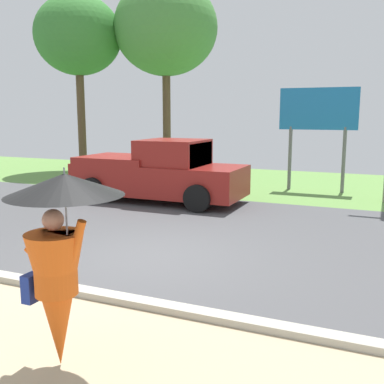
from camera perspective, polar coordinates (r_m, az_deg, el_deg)
The scene contains 6 objects.
ground_plane at distance 11.23m, azimuth 1.70°, elevation -4.05°, with size 40.00×22.00×0.20m.
monk_pedestrian at distance 4.87m, azimuth -16.35°, elevation -8.20°, with size 1.17×1.17×2.13m.
pickup_truck at distance 13.81m, azimuth -4.10°, elevation 2.42°, with size 5.20×2.28×1.88m.
roadside_billboard at distance 16.09m, azimuth 15.56°, elevation 9.14°, with size 2.60×0.12×3.50m.
tree_left_far at distance 21.34m, azimuth -3.30°, elevation 19.81°, with size 4.58×4.58×8.45m.
tree_center_back at distance 21.93m, azimuth -14.12°, elevation 18.44°, with size 3.85×3.85×7.83m.
Camera 1 is at (4.01, -7.19, 2.65)m, focal length 42.47 mm.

